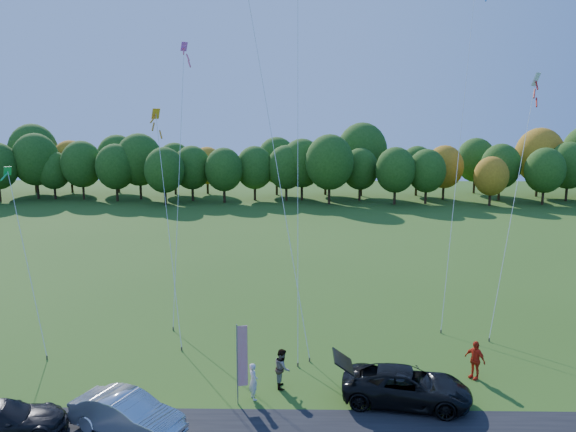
{
  "coord_description": "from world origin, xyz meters",
  "views": [
    {
      "loc": [
        0.47,
        -22.72,
        12.29
      ],
      "look_at": [
        0.0,
        6.0,
        7.0
      ],
      "focal_mm": 35.0,
      "sensor_mm": 36.0,
      "label": 1
    }
  ],
  "objects_px": {
    "silver_sedan": "(127,414)",
    "feather_flag": "(241,356)",
    "person_east": "(475,360)",
    "black_suv": "(406,386)"
  },
  "relations": [
    {
      "from": "black_suv",
      "to": "feather_flag",
      "type": "distance_m",
      "value": 7.21
    },
    {
      "from": "silver_sedan",
      "to": "person_east",
      "type": "relative_size",
      "value": 2.52
    },
    {
      "from": "silver_sedan",
      "to": "feather_flag",
      "type": "distance_m",
      "value": 5.02
    },
    {
      "from": "person_east",
      "to": "feather_flag",
      "type": "distance_m",
      "value": 11.05
    },
    {
      "from": "feather_flag",
      "to": "silver_sedan",
      "type": "bearing_deg",
      "value": -151.75
    },
    {
      "from": "silver_sedan",
      "to": "person_east",
      "type": "height_order",
      "value": "person_east"
    },
    {
      "from": "silver_sedan",
      "to": "feather_flag",
      "type": "xyz_separation_m",
      "value": [
        4.24,
        2.28,
        1.42
      ]
    },
    {
      "from": "black_suv",
      "to": "person_east",
      "type": "bearing_deg",
      "value": -46.49
    },
    {
      "from": "black_suv",
      "to": "feather_flag",
      "type": "xyz_separation_m",
      "value": [
        -7.06,
        -0.17,
        1.42
      ]
    },
    {
      "from": "feather_flag",
      "to": "black_suv",
      "type": "bearing_deg",
      "value": 1.37
    }
  ]
}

